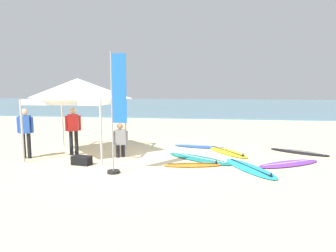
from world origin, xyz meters
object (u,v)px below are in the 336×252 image
canopy_tent (78,89)px  surfboard_purple (289,163)px  banner_flag (116,118)px  surfboard_blue (199,146)px  surfboard_cyan (249,168)px  gear_bag_near_tent (82,160)px  surfboard_black (299,152)px  surfboard_yellow (227,152)px  person_red (73,128)px  person_grey (120,139)px  surfboard_orange (193,165)px  surfboard_teal (198,158)px  person_blue (25,130)px

canopy_tent → surfboard_purple: (7.19, -0.41, -2.35)m
banner_flag → surfboard_blue: bearing=62.5°
canopy_tent → surfboard_cyan: size_ratio=1.12×
gear_bag_near_tent → surfboard_black: bearing=21.1°
surfboard_cyan → surfboard_yellow: bearing=104.0°
surfboard_blue → person_red: size_ratio=1.25×
surfboard_cyan → person_grey: bearing=167.6°
banner_flag → surfboard_cyan: bearing=14.7°
surfboard_purple → surfboard_orange: bearing=-168.8°
canopy_tent → surfboard_yellow: 5.92m
surfboard_yellow → surfboard_purple: size_ratio=0.96×
surfboard_teal → banner_flag: 3.35m
canopy_tent → person_grey: size_ratio=2.33×
gear_bag_near_tent → surfboard_yellow: bearing=27.9°
surfboard_purple → surfboard_blue: size_ratio=1.10×
person_grey → gear_bag_near_tent: person_grey is taller
surfboard_black → banner_flag: banner_flag is taller
surfboard_yellow → surfboard_blue: (-1.09, 0.89, 0.00)m
surfboard_black → person_grey: person_grey is taller
surfboard_cyan → banner_flag: banner_flag is taller
surfboard_yellow → surfboard_purple: bearing=-38.6°
person_blue → person_red: 1.56m
surfboard_purple → banner_flag: bearing=-161.3°
canopy_tent → person_blue: size_ratio=1.63×
surfboard_purple → surfboard_teal: size_ratio=0.94×
surfboard_purple → person_red: (-7.36, 0.30, 0.95)m
surfboard_teal → person_blue: (-5.85, -0.70, 0.95)m
surfboard_teal → surfboard_black: bearing=23.1°
surfboard_blue → surfboard_orange: 2.98m
canopy_tent → surfboard_cyan: canopy_tent is taller
person_blue → person_grey: bearing=11.2°
person_red → person_grey: bearing=-3.0°
surfboard_cyan → surfboard_teal: bearing=147.3°
surfboard_teal → surfboard_cyan: bearing=-32.7°
person_blue → person_grey: 3.23m
canopy_tent → surfboard_orange: (4.18, -1.01, -2.35)m
surfboard_teal → person_blue: size_ratio=1.45×
gear_bag_near_tent → person_grey: bearing=52.2°
canopy_tent → surfboard_purple: size_ratio=1.19×
canopy_tent → gear_bag_near_tent: canopy_tent is taller
surfboard_black → person_red: person_red is taller
surfboard_yellow → surfboard_blue: size_ratio=1.05×
surfboard_black → surfboard_orange: size_ratio=1.12×
surfboard_black → person_blue: (-9.54, -2.27, 0.95)m
person_red → surfboard_cyan: bearing=-9.7°
surfboard_black → banner_flag: bearing=-148.7°
surfboard_black → person_red: bearing=-169.2°
surfboard_black → surfboard_teal: same height
surfboard_yellow → person_grey: (-3.73, -1.28, 0.62)m
surfboard_cyan → surfboard_black: (2.10, 2.59, 0.00)m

